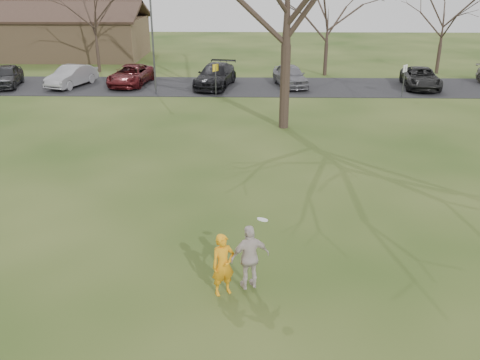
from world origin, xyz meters
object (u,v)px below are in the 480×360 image
player_defender (223,265)px  catching_play (250,257)px  car_2 (131,75)px  car_3 (215,76)px  lamp_post (152,32)px  car_4 (290,76)px  car_6 (421,78)px  car_1 (71,76)px  building (35,36)px  car_0 (6,76)px

player_defender → catching_play: size_ratio=0.84×
car_2 → car_3: 6.05m
player_defender → lamp_post: lamp_post is taller
player_defender → car_2: (-7.93, 25.20, -0.09)m
car_4 → car_6: car_4 is taller
car_1 → building: bearing=138.2°
lamp_post → car_3: bearing=31.9°
player_defender → car_4: (3.32, 25.01, -0.04)m
car_1 → car_4: car_4 is taller
car_2 → catching_play: bearing=-65.0°
car_0 → car_3: 14.60m
player_defender → catching_play: bearing=-16.3°
car_4 → catching_play: size_ratio=2.23×
car_6 → car_1: bearing=-172.7°
catching_play → lamp_post: size_ratio=0.31×
car_1 → catching_play: (12.63, -24.50, 0.23)m
car_0 → car_1: (4.53, 0.20, -0.02)m
car_0 → building: (-3.18, 13.47, 1.15)m
car_2 → lamp_post: lamp_post is taller
lamp_post → car_2: bearing=128.8°
car_2 → car_6: 20.24m
car_3 → building: 22.14m
car_6 → building: (-31.98, 13.17, 1.21)m
car_0 → car_6: size_ratio=0.88×
car_1 → lamp_post: bearing=-1.4°
building → car_2: bearing=-47.2°
lamp_post → car_0: bearing=169.4°
car_6 → player_defender: bearing=-109.4°
player_defender → car_0: size_ratio=0.38×
car_4 → catching_play: bearing=-107.5°
car_6 → car_3: bearing=-173.0°
car_2 → catching_play: size_ratio=2.53×
catching_play → car_0: bearing=125.2°
catching_play → car_4: bearing=83.9°
car_3 → lamp_post: bearing=-137.9°
player_defender → car_3: size_ratio=0.31×
car_4 → building: 26.39m
player_defender → building: size_ratio=0.08×
player_defender → car_6: 27.62m
lamp_post → building: bearing=132.1°
car_3 → lamp_post: (-3.78, -2.35, 3.16)m
car_0 → car_3: size_ratio=0.82×
car_1 → car_4: bearing=19.5°
player_defender → car_2: bearing=80.8°
player_defender → car_6: bearing=36.9°
player_defender → car_1: player_defender is taller
car_0 → car_1: 4.54m
car_1 → car_4: (15.28, 0.38, 0.03)m
car_6 → lamp_post: 18.42m
building → catching_play: bearing=-61.7°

